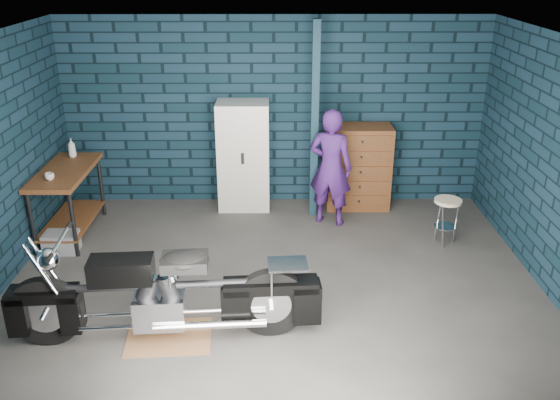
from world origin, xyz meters
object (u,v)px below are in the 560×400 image
at_px(tool_chest, 358,167).
at_px(motorcycle, 165,288).
at_px(workbench, 69,202).
at_px(storage_bin, 61,242).
at_px(locker, 244,156).
at_px(shop_stool, 446,222).
at_px(person, 331,168).

bearing_deg(tool_chest, motorcycle, -124.84).
bearing_deg(workbench, storage_bin, -87.71).
height_order(motorcycle, storage_bin, motorcycle).
xyz_separation_m(motorcycle, locker, (0.59, 3.21, 0.23)).
bearing_deg(shop_stool, tool_chest, 128.25).
bearing_deg(person, locker, -4.37).
height_order(motorcycle, locker, locker).
xyz_separation_m(person, shop_stool, (1.42, -0.68, -0.49)).
relative_size(workbench, person, 0.87).
relative_size(locker, shop_stool, 2.52).
bearing_deg(locker, tool_chest, 0.00).
height_order(tool_chest, shop_stool, tool_chest).
height_order(workbench, shop_stool, workbench).
bearing_deg(motorcycle, person, 52.37).
relative_size(workbench, shop_stool, 2.25).
relative_size(workbench, motorcycle, 0.56).
bearing_deg(workbench, motorcycle, -54.27).
distance_m(locker, tool_chest, 1.66).
relative_size(person, tool_chest, 1.33).
distance_m(workbench, shop_stool, 4.88).
distance_m(workbench, tool_chest, 4.00).
relative_size(locker, tool_chest, 1.29).
distance_m(locker, shop_stool, 2.93).
bearing_deg(storage_bin, locker, 32.30).
height_order(person, shop_stool, person).
distance_m(storage_bin, tool_chest, 4.15).
relative_size(motorcycle, tool_chest, 2.08).
xyz_separation_m(person, storage_bin, (-3.42, -0.85, -0.68)).
height_order(locker, tool_chest, locker).
xyz_separation_m(locker, shop_stool, (2.62, -1.23, -0.47)).
xyz_separation_m(person, locker, (-1.20, 0.55, -0.02)).
distance_m(person, shop_stool, 1.65).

